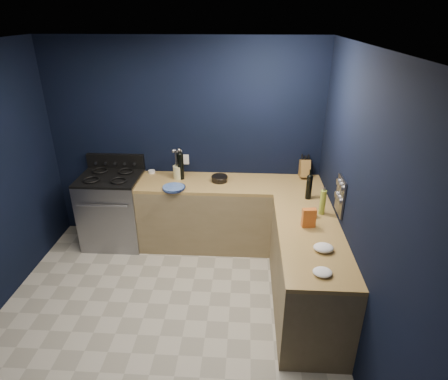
# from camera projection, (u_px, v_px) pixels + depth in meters

# --- Properties ---
(floor) EXTENTS (3.50, 3.50, 0.02)m
(floor) POSITION_uv_depth(u_px,v_px,m) (164.00, 320.00, 3.86)
(floor) COLOR #ABA595
(floor) RESTS_ON ground
(ceiling) EXTENTS (3.50, 3.50, 0.02)m
(ceiling) POSITION_uv_depth(u_px,v_px,m) (140.00, 46.00, 2.74)
(ceiling) COLOR silver
(ceiling) RESTS_ON ground
(wall_back) EXTENTS (3.50, 0.02, 2.60)m
(wall_back) POSITION_uv_depth(u_px,v_px,m) (185.00, 143.00, 4.89)
(wall_back) COLOR black
(wall_back) RESTS_ON ground
(wall_right) EXTENTS (0.02, 3.50, 2.60)m
(wall_right) POSITION_uv_depth(u_px,v_px,m) (359.00, 212.00, 3.21)
(wall_right) COLOR black
(wall_right) RESTS_ON ground
(cab_back) EXTENTS (2.30, 0.63, 0.86)m
(cab_back) POSITION_uv_depth(u_px,v_px,m) (230.00, 215.00, 4.94)
(cab_back) COLOR olive
(cab_back) RESTS_ON floor
(top_back) EXTENTS (2.30, 0.63, 0.04)m
(top_back) POSITION_uv_depth(u_px,v_px,m) (230.00, 184.00, 4.74)
(top_back) COLOR brown
(top_back) RESTS_ON cab_back
(cab_right) EXTENTS (0.63, 1.67, 0.86)m
(cab_right) POSITION_uv_depth(u_px,v_px,m) (307.00, 273.00, 3.85)
(cab_right) COLOR olive
(cab_right) RESTS_ON floor
(top_right) EXTENTS (0.63, 1.67, 0.04)m
(top_right) POSITION_uv_depth(u_px,v_px,m) (311.00, 235.00, 3.66)
(top_right) COLOR brown
(top_right) RESTS_ON cab_right
(gas_range) EXTENTS (0.76, 0.66, 0.92)m
(gas_range) POSITION_uv_depth(u_px,v_px,m) (114.00, 211.00, 4.99)
(gas_range) COLOR gray
(gas_range) RESTS_ON floor
(oven_door) EXTENTS (0.59, 0.02, 0.42)m
(oven_door) POSITION_uv_depth(u_px,v_px,m) (106.00, 223.00, 4.71)
(oven_door) COLOR black
(oven_door) RESTS_ON gas_range
(cooktop) EXTENTS (0.76, 0.66, 0.03)m
(cooktop) POSITION_uv_depth(u_px,v_px,m) (109.00, 178.00, 4.79)
(cooktop) COLOR black
(cooktop) RESTS_ON gas_range
(backguard) EXTENTS (0.76, 0.06, 0.20)m
(backguard) POSITION_uv_depth(u_px,v_px,m) (116.00, 161.00, 5.01)
(backguard) COLOR black
(backguard) RESTS_ON gas_range
(spice_panel) EXTENTS (0.02, 0.28, 0.38)m
(spice_panel) POSITION_uv_depth(u_px,v_px,m) (340.00, 196.00, 3.76)
(spice_panel) COLOR gray
(spice_panel) RESTS_ON wall_right
(wall_outlet) EXTENTS (0.09, 0.02, 0.13)m
(wall_outlet) POSITION_uv_depth(u_px,v_px,m) (185.00, 159.00, 4.96)
(wall_outlet) COLOR white
(wall_outlet) RESTS_ON wall_back
(plate_stack) EXTENTS (0.29, 0.29, 0.03)m
(plate_stack) POSITION_uv_depth(u_px,v_px,m) (174.00, 188.00, 4.55)
(plate_stack) COLOR #345692
(plate_stack) RESTS_ON top_back
(ramekin) EXTENTS (0.10, 0.10, 0.04)m
(ramekin) POSITION_uv_depth(u_px,v_px,m) (152.00, 172.00, 5.01)
(ramekin) COLOR white
(ramekin) RESTS_ON top_back
(utensil_crock) EXTENTS (0.15, 0.15, 0.17)m
(utensil_crock) POSITION_uv_depth(u_px,v_px,m) (178.00, 172.00, 4.82)
(utensil_crock) COLOR beige
(utensil_crock) RESTS_ON top_back
(wine_bottle_back) EXTENTS (0.09, 0.09, 0.33)m
(wine_bottle_back) POSITION_uv_depth(u_px,v_px,m) (181.00, 167.00, 4.77)
(wine_bottle_back) COLOR black
(wine_bottle_back) RESTS_ON top_back
(lemon_basket) EXTENTS (0.23, 0.23, 0.07)m
(lemon_basket) POSITION_uv_depth(u_px,v_px,m) (220.00, 179.00, 4.75)
(lemon_basket) COLOR black
(lemon_basket) RESTS_ON top_back
(knife_block) EXTENTS (0.13, 0.27, 0.27)m
(knife_block) POSITION_uv_depth(u_px,v_px,m) (304.00, 168.00, 4.87)
(knife_block) COLOR brown
(knife_block) RESTS_ON top_back
(wine_bottle_right) EXTENTS (0.07, 0.07, 0.27)m
(wine_bottle_right) POSITION_uv_depth(u_px,v_px,m) (309.00, 188.00, 4.27)
(wine_bottle_right) COLOR black
(wine_bottle_right) RESTS_ON top_right
(oil_bottle) EXTENTS (0.07, 0.07, 0.27)m
(oil_bottle) POSITION_uv_depth(u_px,v_px,m) (323.00, 202.00, 3.95)
(oil_bottle) COLOR #93AC38
(oil_bottle) RESTS_ON top_right
(spice_jar_near) EXTENTS (0.05, 0.05, 0.11)m
(spice_jar_near) POSITION_uv_depth(u_px,v_px,m) (314.00, 213.00, 3.91)
(spice_jar_near) COLOR olive
(spice_jar_near) RESTS_ON top_right
(spice_jar_far) EXTENTS (0.05, 0.05, 0.08)m
(spice_jar_far) POSITION_uv_depth(u_px,v_px,m) (314.00, 213.00, 3.94)
(spice_jar_far) COLOR olive
(spice_jar_far) RESTS_ON top_right
(crouton_bag) EXTENTS (0.14, 0.08, 0.20)m
(crouton_bag) POSITION_uv_depth(u_px,v_px,m) (309.00, 218.00, 3.73)
(crouton_bag) COLOR red
(crouton_bag) RESTS_ON top_right
(towel_front) EXTENTS (0.22, 0.20, 0.06)m
(towel_front) POSITION_uv_depth(u_px,v_px,m) (324.00, 248.00, 3.37)
(towel_front) COLOR white
(towel_front) RESTS_ON top_right
(towel_end) EXTENTS (0.20, 0.19, 0.05)m
(towel_end) POSITION_uv_depth(u_px,v_px,m) (322.00, 272.00, 3.07)
(towel_end) COLOR white
(towel_end) RESTS_ON top_right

